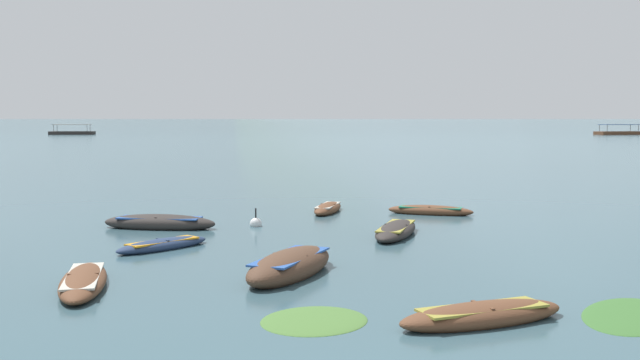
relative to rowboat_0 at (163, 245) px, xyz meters
The scene contains 17 objects.
ground_plane 1485.82m from the rowboat_0, 89.73° to the left, with size 6000.00×6000.00×0.00m, color #385660.
mountain_1 2630.16m from the rowboat_0, 110.67° to the left, with size 2294.13×2294.13×568.43m, color slate.
mountain_2 2158.32m from the rowboat_0, 90.08° to the left, with size 1356.59×1356.59×333.72m, color slate.
mountain_3 2299.66m from the rowboat_0, 72.44° to the left, with size 2315.61×2315.61×555.91m, color slate.
rowboat_0 is the anchor object (origin of this frame).
rowboat_1 5.44m from the rowboat_0, 96.10° to the right, with size 2.17×4.43×0.50m.
rowboat_2 4.49m from the rowboat_0, 106.21° to the left, with size 4.46×1.67×0.67m.
rowboat_3 5.79m from the rowboat_0, 40.00° to the right, with size 2.81×4.57×0.84m.
rowboat_4 12.94m from the rowboat_0, 43.16° to the left, with size 3.82×1.86×0.50m.
rowboat_5 11.97m from the rowboat_0, 42.70° to the right, with size 3.96×2.63×0.54m.
rowboat_8 10.59m from the rowboat_0, 62.07° to the left, with size 1.55×3.56×0.51m.
rowboat_9 8.23m from the rowboat_0, 22.00° to the left, with size 2.22×4.55×0.56m.
ferry_0 163.05m from the rowboat_0, 65.96° to the left, with size 11.44×6.80×2.54m.
ferry_1 155.66m from the rowboat_0, 112.24° to the left, with size 10.18×4.34×2.54m.
mooring_buoy 5.53m from the rowboat_0, 65.09° to the left, with size 0.47×0.47×0.84m.
weed_patch_0 9.70m from the rowboat_0, 56.72° to the right, with size 2.38×2.18×0.14m, color #477033.
weed_patch_2 14.14m from the rowboat_0, 31.56° to the right, with size 3.36×1.90×0.14m, color #38662D.
Camera 1 is at (-0.78, -8.97, 4.26)m, focal length 41.49 mm.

